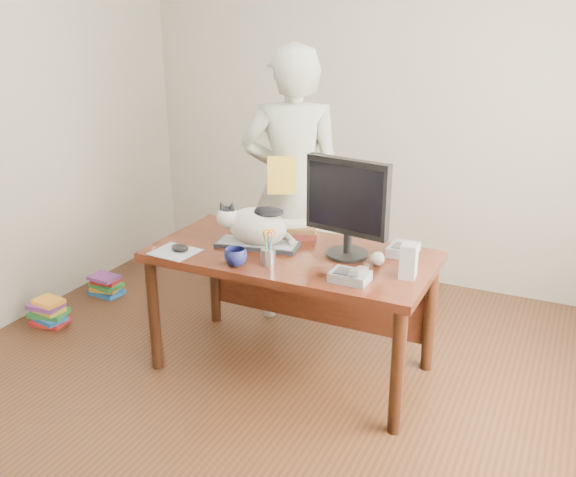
# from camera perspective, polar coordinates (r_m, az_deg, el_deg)

# --- Properties ---
(room) EXTENTS (4.50, 4.50, 4.50)m
(room) POSITION_cam_1_polar(r_m,az_deg,el_deg) (2.95, -4.60, 5.83)
(room) COLOR black
(room) RESTS_ON ground
(desk) EXTENTS (1.60, 0.80, 0.75)m
(desk) POSITION_cam_1_polar(r_m,az_deg,el_deg) (3.76, 0.84, -2.94)
(desk) COLOR black
(desk) RESTS_ON ground
(keyboard) EXTENTS (0.50, 0.26, 0.03)m
(keyboard) POSITION_cam_1_polar(r_m,az_deg,el_deg) (3.73, -2.72, -0.52)
(keyboard) COLOR black
(keyboard) RESTS_ON desk
(cat) EXTENTS (0.47, 0.29, 0.27)m
(cat) POSITION_cam_1_polar(r_m,az_deg,el_deg) (3.69, -2.98, 1.26)
(cat) COLOR silver
(cat) RESTS_ON keyboard
(monitor) EXTENTS (0.50, 0.28, 0.56)m
(monitor) POSITION_cam_1_polar(r_m,az_deg,el_deg) (3.49, 5.29, 3.18)
(monitor) COLOR black
(monitor) RESTS_ON desk
(pen_cup) EXTENTS (0.10, 0.10, 0.20)m
(pen_cup) POSITION_cam_1_polar(r_m,az_deg,el_deg) (3.46, -1.77, -1.41)
(pen_cup) COLOR #949499
(pen_cup) RESTS_ON desk
(mousepad) EXTENTS (0.26, 0.24, 0.01)m
(mousepad) POSITION_cam_1_polar(r_m,az_deg,el_deg) (3.70, -10.01, -1.18)
(mousepad) COLOR #A8AEB5
(mousepad) RESTS_ON desk
(mouse) EXTENTS (0.11, 0.08, 0.04)m
(mouse) POSITION_cam_1_polar(r_m,az_deg,el_deg) (3.69, -9.60, -0.81)
(mouse) COLOR black
(mouse) RESTS_ON mousepad
(coffee_mug) EXTENTS (0.17, 0.17, 0.10)m
(coffee_mug) POSITION_cam_1_polar(r_m,az_deg,el_deg) (3.45, -4.68, -1.66)
(coffee_mug) COLOR #0D1036
(coffee_mug) RESTS_ON desk
(phone) EXTENTS (0.20, 0.16, 0.09)m
(phone) POSITION_cam_1_polar(r_m,az_deg,el_deg) (3.27, 5.60, -3.31)
(phone) COLOR slate
(phone) RESTS_ON desk
(speaker) EXTENTS (0.09, 0.10, 0.18)m
(speaker) POSITION_cam_1_polar(r_m,az_deg,el_deg) (3.33, 10.68, -1.98)
(speaker) COLOR #939395
(speaker) RESTS_ON desk
(baseball) EXTENTS (0.08, 0.08, 0.08)m
(baseball) POSITION_cam_1_polar(r_m,az_deg,el_deg) (3.48, 7.94, -1.79)
(baseball) COLOR beige
(baseball) RESTS_ON desk
(book_stack) EXTENTS (0.29, 0.27, 0.09)m
(book_stack) POSITION_cam_1_polar(r_m,az_deg,el_deg) (3.88, 0.75, 0.76)
(book_stack) COLOR #471513
(book_stack) RESTS_ON desk
(calculator) EXTENTS (0.15, 0.20, 0.06)m
(calculator) POSITION_cam_1_polar(r_m,az_deg,el_deg) (3.66, 10.22, -0.96)
(calculator) COLOR slate
(calculator) RESTS_ON desk
(person) EXTENTS (0.80, 0.69, 1.86)m
(person) POSITION_cam_1_polar(r_m,az_deg,el_deg) (4.28, 0.41, 4.61)
(person) COLOR beige
(person) RESTS_ON ground
(held_book) EXTENTS (0.20, 0.17, 0.24)m
(held_book) POSITION_cam_1_polar(r_m,az_deg,el_deg) (4.10, -0.60, 5.63)
(held_book) COLOR gold
(held_book) RESTS_ON person
(book_pile_a) EXTENTS (0.27, 0.22, 0.18)m
(book_pile_a) POSITION_cam_1_polar(r_m,az_deg,el_deg) (4.73, -20.51, -6.15)
(book_pile_a) COLOR #A91818
(book_pile_a) RESTS_ON ground
(book_pile_b) EXTENTS (0.26, 0.20, 0.15)m
(book_pile_b) POSITION_cam_1_polar(r_m,az_deg,el_deg) (5.07, -15.88, -4.02)
(book_pile_b) COLOR #19529B
(book_pile_b) RESTS_ON ground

